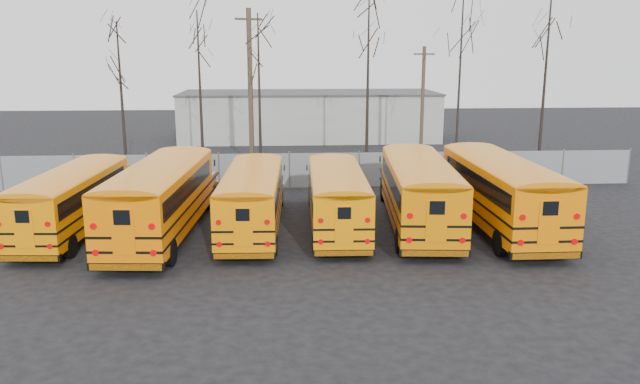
{
  "coord_description": "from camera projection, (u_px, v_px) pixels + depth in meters",
  "views": [
    {
      "loc": [
        -0.37,
        -22.97,
        7.76
      ],
      "look_at": [
        1.25,
        3.82,
        1.6
      ],
      "focal_mm": 35.0,
      "sensor_mm": 36.0,
      "label": 1
    }
  ],
  "objects": [
    {
      "name": "bus_a",
      "position": [
        73.0,
        196.0,
        26.52
      ],
      "size": [
        2.96,
        10.33,
        2.86
      ],
      "rotation": [
        0.0,
        0.0,
        -0.06
      ],
      "color": "black",
      "rests_on": "ground"
    },
    {
      "name": "fence",
      "position": [
        289.0,
        171.0,
        35.55
      ],
      "size": [
        40.0,
        0.04,
        2.0
      ],
      "primitive_type": "cube",
      "color": "gray",
      "rests_on": "ground"
    },
    {
      "name": "utility_pole_right",
      "position": [
        422.0,
        103.0,
        43.18
      ],
      "size": [
        1.39,
        0.48,
        7.96
      ],
      "rotation": [
        0.0,
        0.0,
        -0.27
      ],
      "color": "#4B3A2A",
      "rests_on": "ground"
    },
    {
      "name": "tree_0",
      "position": [
        122.0,
        99.0,
        39.24
      ],
      "size": [
        0.26,
        0.26,
        9.44
      ],
      "primitive_type": "cone",
      "color": "black",
      "rests_on": "ground"
    },
    {
      "name": "utility_pole_left",
      "position": [
        250.0,
        88.0,
        40.15
      ],
      "size": [
        1.72,
        0.88,
        10.29
      ],
      "rotation": [
        0.0,
        0.0,
        0.43
      ],
      "color": "#483B29",
      "rests_on": "ground"
    },
    {
      "name": "tree_4",
      "position": [
        460.0,
        74.0,
        38.8
      ],
      "size": [
        0.26,
        0.26,
        12.47
      ],
      "primitive_type": "cone",
      "color": "black",
      "rests_on": "ground"
    },
    {
      "name": "bus_d",
      "position": [
        337.0,
        194.0,
        27.06
      ],
      "size": [
        2.55,
        10.07,
        2.8
      ],
      "rotation": [
        0.0,
        0.0,
        -0.03
      ],
      "color": "black",
      "rests_on": "ground"
    },
    {
      "name": "bus_b",
      "position": [
        162.0,
        193.0,
        26.02
      ],
      "size": [
        3.44,
        11.68,
        3.23
      ],
      "rotation": [
        0.0,
        0.0,
        -0.07
      ],
      "color": "black",
      "rests_on": "ground"
    },
    {
      "name": "tree_1",
      "position": [
        200.0,
        93.0,
        39.26
      ],
      "size": [
        0.26,
        0.26,
        10.1
      ],
      "primitive_type": "cone",
      "color": "black",
      "rests_on": "ground"
    },
    {
      "name": "tree_3",
      "position": [
        368.0,
        83.0,
        40.47
      ],
      "size": [
        0.26,
        0.26,
        11.17
      ],
      "primitive_type": "cone",
      "color": "black",
      "rests_on": "ground"
    },
    {
      "name": "tree_5",
      "position": [
        545.0,
        74.0,
        40.6
      ],
      "size": [
        0.26,
        0.26,
        12.37
      ],
      "primitive_type": "cone",
      "color": "black",
      "rests_on": "ground"
    },
    {
      "name": "distant_building",
      "position": [
        309.0,
        116.0,
        54.9
      ],
      "size": [
        22.0,
        8.0,
        4.0
      ],
      "primitive_type": "cube",
      "color": "#B5B6B0",
      "rests_on": "ground"
    },
    {
      "name": "tree_2",
      "position": [
        259.0,
        97.0,
        38.0
      ],
      "size": [
        0.26,
        0.26,
        9.87
      ],
      "primitive_type": "cone",
      "color": "black",
      "rests_on": "ground"
    },
    {
      "name": "bus_f",
      "position": [
        500.0,
        187.0,
        27.19
      ],
      "size": [
        2.72,
        11.61,
        3.24
      ],
      "rotation": [
        0.0,
        0.0,
        0.01
      ],
      "color": "black",
      "rests_on": "ground"
    },
    {
      "name": "bus_e",
      "position": [
        419.0,
        187.0,
        27.39
      ],
      "size": [
        3.53,
        11.44,
        3.16
      ],
      "rotation": [
        0.0,
        0.0,
        -0.08
      ],
      "color": "black",
      "rests_on": "ground"
    },
    {
      "name": "ground",
      "position": [
        294.0,
        255.0,
        24.1
      ],
      "size": [
        120.0,
        120.0,
        0.0
      ],
      "primitive_type": "plane",
      "color": "black",
      "rests_on": "ground"
    },
    {
      "name": "bus_c",
      "position": [
        253.0,
        194.0,
        26.78
      ],
      "size": [
        2.66,
        10.23,
        2.84
      ],
      "rotation": [
        0.0,
        0.0,
        -0.03
      ],
      "color": "black",
      "rests_on": "ground"
    }
  ]
}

